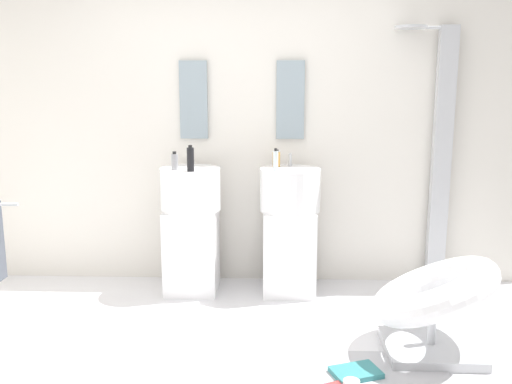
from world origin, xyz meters
TOP-DOWN VIEW (x-y plane):
  - ground_plane at (0.00, 0.00)m, footprint 4.80×3.60m
  - rear_partition at (0.00, 1.65)m, footprint 4.80×0.10m
  - pedestal_sink_left at (-0.38, 1.31)m, footprint 0.46×0.46m
  - pedestal_sink_right at (0.38, 1.31)m, footprint 0.46×0.46m
  - vanity_mirror_left at (-0.38, 1.58)m, footprint 0.22×0.03m
  - vanity_mirror_right at (0.38, 1.58)m, footprint 0.22×0.03m
  - shower_column at (1.56, 1.53)m, footprint 0.49×0.24m
  - lounge_chair at (1.23, 0.32)m, footprint 1.03×1.02m
  - area_rug at (0.67, -0.07)m, footprint 1.20×0.74m
  - magazine_teal at (0.73, 0.02)m, footprint 0.31×0.26m
  - soap_bottle_grey at (-0.48, 1.21)m, footprint 0.05×0.05m
  - soap_bottle_clear at (0.27, 1.18)m, footprint 0.04×0.04m
  - soap_bottle_black at (-0.35, 1.15)m, footprint 0.05×0.05m
  - soap_bottle_amber at (0.28, 1.39)m, footprint 0.06×0.06m

SIDE VIEW (x-z plane):
  - ground_plane at x=0.00m, z-range -0.04..0.00m
  - area_rug at x=0.67m, z-range 0.00..0.01m
  - magazine_teal at x=0.73m, z-range 0.01..0.04m
  - lounge_chair at x=1.23m, z-range 0.03..0.67m
  - pedestal_sink_left at x=-0.38m, z-range -0.02..1.07m
  - pedestal_sink_right at x=0.38m, z-range -0.02..1.07m
  - soap_bottle_amber at x=0.28m, z-range 0.98..1.11m
  - soap_bottle_grey at x=-0.48m, z-range 0.98..1.12m
  - soap_bottle_clear at x=0.27m, z-range 0.98..1.15m
  - soap_bottle_black at x=-0.35m, z-range 0.98..1.17m
  - shower_column at x=1.56m, z-range 0.05..2.10m
  - rear_partition at x=0.00m, z-range 0.00..2.60m
  - vanity_mirror_left at x=-0.38m, z-range 1.18..1.79m
  - vanity_mirror_right at x=0.38m, z-range 1.18..1.79m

